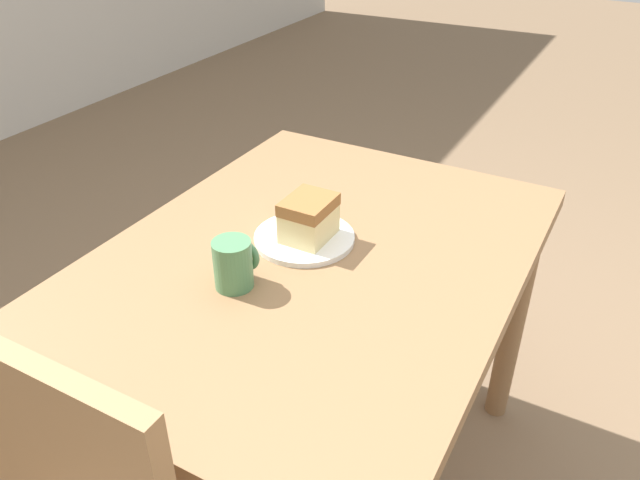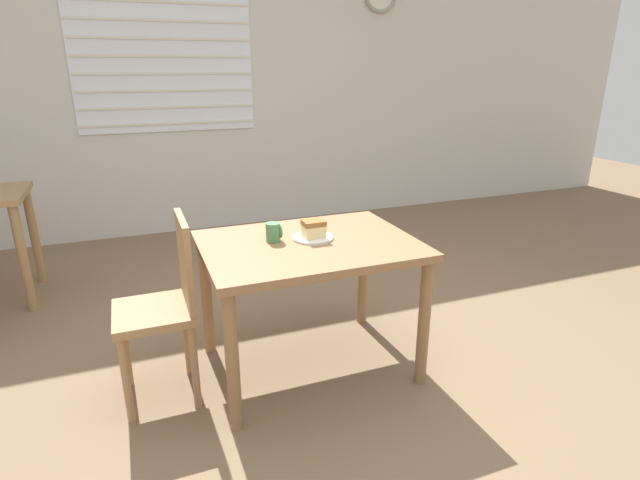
% 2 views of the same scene
% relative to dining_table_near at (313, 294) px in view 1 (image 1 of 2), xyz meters
% --- Properties ---
extents(dining_table_near, '(1.06, 0.79, 0.72)m').
position_rel_dining_table_near_xyz_m(dining_table_near, '(0.00, 0.00, 0.00)').
color(dining_table_near, olive).
rests_on(dining_table_near, ground_plane).
extents(plate, '(0.21, 0.21, 0.01)m').
position_rel_dining_table_near_xyz_m(plate, '(0.03, 0.04, 0.11)').
color(plate, white).
rests_on(plate, dining_table_near).
extents(cake_slice, '(0.11, 0.09, 0.09)m').
position_rel_dining_table_near_xyz_m(cake_slice, '(0.03, 0.03, 0.16)').
color(cake_slice, beige).
rests_on(cake_slice, plate).
extents(coffee_mug, '(0.08, 0.07, 0.10)m').
position_rel_dining_table_near_xyz_m(coffee_mug, '(-0.16, 0.07, 0.15)').
color(coffee_mug, '#4C8456').
rests_on(coffee_mug, dining_table_near).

